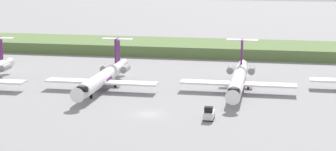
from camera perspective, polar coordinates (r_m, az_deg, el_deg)
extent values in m
plane|color=gray|center=(123.35, 1.02, -0.27)|extent=(500.00, 500.00, 0.00)
cube|color=#597542|center=(157.15, 3.19, 2.86)|extent=(320.00, 20.00, 2.94)
cone|color=white|center=(132.08, -16.31, 1.14)|extent=(2.30, 4.00, 2.29)
cylinder|color=gray|center=(126.83, -16.38, 0.81)|extent=(1.50, 3.40, 1.50)
cylinder|color=white|center=(112.45, -6.73, -0.25)|extent=(2.70, 24.00, 2.70)
cone|color=white|center=(99.98, -9.03, -1.83)|extent=(2.70, 3.00, 2.70)
cone|color=white|center=(125.61, -4.83, 1.05)|extent=(2.29, 4.00, 2.29)
cube|color=black|center=(101.61, -8.68, -1.32)|extent=(2.03, 1.80, 0.90)
cylinder|color=#591E66|center=(112.48, -6.73, -0.33)|extent=(2.76, 3.60, 2.76)
cube|color=white|center=(113.55, -9.72, -0.54)|extent=(11.00, 3.20, 0.36)
cube|color=white|center=(110.03, -3.94, -0.79)|extent=(11.00, 3.20, 0.36)
cube|color=#591E66|center=(122.09, -5.23, 2.62)|extent=(0.36, 3.20, 5.20)
cube|color=white|center=(122.02, -5.22, 3.75)|extent=(6.80, 1.80, 0.24)
cylinder|color=gray|center=(121.67, -6.45, 0.77)|extent=(1.50, 3.40, 1.50)
cylinder|color=gray|center=(120.44, -4.40, 0.69)|extent=(1.50, 3.40, 1.50)
cylinder|color=gray|center=(105.87, -7.91, -1.84)|extent=(0.20, 0.20, 0.65)
cylinder|color=black|center=(106.00, -7.90, -2.13)|extent=(0.30, 0.90, 0.90)
cylinder|color=black|center=(115.67, -7.25, -0.94)|extent=(0.35, 0.90, 0.90)
cylinder|color=black|center=(114.58, -5.44, -1.02)|extent=(0.35, 0.90, 0.90)
cylinder|color=white|center=(110.99, 7.23, -0.42)|extent=(2.70, 24.00, 2.70)
cone|color=white|center=(97.86, 6.73, -2.06)|extent=(2.70, 3.00, 2.70)
cone|color=white|center=(124.70, 7.64, 0.91)|extent=(2.30, 4.00, 2.29)
cube|color=black|center=(99.59, 6.81, -1.54)|extent=(2.02, 1.80, 0.90)
cylinder|color=#591E66|center=(111.02, 7.23, -0.50)|extent=(2.76, 3.60, 2.76)
cube|color=white|center=(110.64, 4.14, -0.72)|extent=(11.00, 3.20, 0.36)
cube|color=white|center=(109.96, 10.26, -0.96)|extent=(11.00, 3.20, 0.36)
cube|color=#591E66|center=(121.07, 7.61, 2.48)|extent=(0.36, 3.20, 5.20)
cube|color=white|center=(121.00, 7.65, 3.63)|extent=(6.80, 1.80, 0.24)
cylinder|color=gray|center=(120.09, 6.44, 0.62)|extent=(1.50, 3.40, 1.50)
cylinder|color=gray|center=(119.85, 8.59, 0.54)|extent=(1.50, 3.40, 1.50)
cylinder|color=gray|center=(104.07, 6.95, -2.05)|extent=(0.20, 0.20, 0.65)
cylinder|color=black|center=(104.21, 6.94, -2.34)|extent=(0.30, 0.90, 0.90)
cylinder|color=black|center=(113.88, 6.33, -1.12)|extent=(0.35, 0.90, 0.90)
cylinder|color=black|center=(113.67, 8.24, -1.19)|extent=(0.35, 0.90, 0.90)
cube|color=silver|center=(91.48, 4.23, -4.02)|extent=(1.70, 3.20, 1.10)
cube|color=black|center=(90.67, 4.20, -3.51)|extent=(1.36, 1.10, 0.90)
cylinder|color=black|center=(90.79, 3.68, -4.49)|extent=(0.22, 0.60, 0.60)
cylinder|color=black|center=(90.63, 4.63, -4.54)|extent=(0.22, 0.60, 0.60)
cylinder|color=black|center=(92.63, 3.83, -4.17)|extent=(0.22, 0.60, 0.60)
cylinder|color=black|center=(92.47, 4.76, -4.21)|extent=(0.22, 0.60, 0.60)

